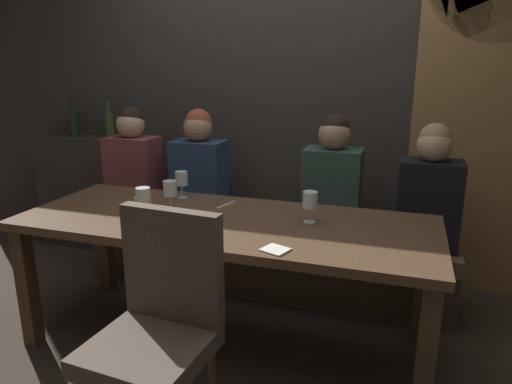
{
  "coord_description": "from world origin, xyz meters",
  "views": [
    {
      "loc": [
        0.88,
        -2.15,
        1.53
      ],
      "look_at": [
        0.11,
        0.22,
        0.84
      ],
      "focal_mm": 32.53,
      "sensor_mm": 36.0,
      "label": 1
    }
  ],
  "objects_px": {
    "dining_table": "(225,234)",
    "fork_on_table": "(227,205)",
    "wine_glass_near_right": "(143,196)",
    "chair_near_side": "(159,318)",
    "banquette_bench": "(263,258)",
    "diner_near_end": "(430,190)",
    "wine_bottle_dark_red": "(74,122)",
    "diner_far_end": "(332,179)",
    "diner_bearded": "(199,169)",
    "wine_glass_near_left": "(310,201)",
    "wine_glass_end_right": "(181,180)",
    "espresso_cup": "(140,203)",
    "diner_redhead": "(133,164)",
    "wine_bottle_pale_label": "(109,123)",
    "wine_glass_far_right": "(170,190)"
  },
  "relations": [
    {
      "from": "dining_table",
      "to": "wine_glass_end_right",
      "type": "xyz_separation_m",
      "value": [
        -0.4,
        0.3,
        0.2
      ]
    },
    {
      "from": "wine_glass_near_left",
      "to": "fork_on_table",
      "type": "height_order",
      "value": "wine_glass_near_left"
    },
    {
      "from": "diner_far_end",
      "to": "espresso_cup",
      "type": "xyz_separation_m",
      "value": [
        -0.98,
        -0.69,
        -0.06
      ]
    },
    {
      "from": "diner_near_end",
      "to": "espresso_cup",
      "type": "bearing_deg",
      "value": -157.17
    },
    {
      "from": "diner_far_end",
      "to": "fork_on_table",
      "type": "bearing_deg",
      "value": -137.2
    },
    {
      "from": "espresso_cup",
      "to": "diner_near_end",
      "type": "bearing_deg",
      "value": 22.83
    },
    {
      "from": "banquette_bench",
      "to": "diner_far_end",
      "type": "distance_m",
      "value": 0.75
    },
    {
      "from": "diner_near_end",
      "to": "wine_bottle_pale_label",
      "type": "height_order",
      "value": "wine_bottle_pale_label"
    },
    {
      "from": "banquette_bench",
      "to": "wine_bottle_dark_red",
      "type": "bearing_deg",
      "value": 169.55
    },
    {
      "from": "dining_table",
      "to": "wine_bottle_dark_red",
      "type": "distance_m",
      "value": 2.06
    },
    {
      "from": "wine_glass_near_left",
      "to": "wine_glass_end_right",
      "type": "xyz_separation_m",
      "value": [
        -0.84,
        0.21,
        -0.0
      ]
    },
    {
      "from": "wine_bottle_pale_label",
      "to": "wine_glass_far_right",
      "type": "distance_m",
      "value": 1.46
    },
    {
      "from": "wine_bottle_dark_red",
      "to": "wine_bottle_pale_label",
      "type": "distance_m",
      "value": 0.33
    },
    {
      "from": "diner_far_end",
      "to": "espresso_cup",
      "type": "distance_m",
      "value": 1.2
    },
    {
      "from": "diner_far_end",
      "to": "wine_glass_end_right",
      "type": "xyz_separation_m",
      "value": [
        -0.85,
        -0.43,
        0.03
      ]
    },
    {
      "from": "dining_table",
      "to": "fork_on_table",
      "type": "height_order",
      "value": "fork_on_table"
    },
    {
      "from": "diner_near_end",
      "to": "chair_near_side",
      "type": "bearing_deg",
      "value": -125.93
    },
    {
      "from": "diner_bearded",
      "to": "wine_glass_near_left",
      "type": "bearing_deg",
      "value": -35.0
    },
    {
      "from": "diner_near_end",
      "to": "wine_glass_far_right",
      "type": "xyz_separation_m",
      "value": [
        -1.39,
        -0.63,
        0.05
      ]
    },
    {
      "from": "wine_glass_near_left",
      "to": "wine_glass_end_right",
      "type": "height_order",
      "value": "same"
    },
    {
      "from": "diner_redhead",
      "to": "diner_near_end",
      "type": "distance_m",
      "value": 2.03
    },
    {
      "from": "diner_redhead",
      "to": "wine_glass_far_right",
      "type": "relative_size",
      "value": 4.84
    },
    {
      "from": "banquette_bench",
      "to": "espresso_cup",
      "type": "height_order",
      "value": "espresso_cup"
    },
    {
      "from": "wine_glass_near_left",
      "to": "wine_glass_near_right",
      "type": "distance_m",
      "value": 0.87
    },
    {
      "from": "wine_bottle_dark_red",
      "to": "fork_on_table",
      "type": "relative_size",
      "value": 1.92
    },
    {
      "from": "diner_near_end",
      "to": "dining_table",
      "type": "bearing_deg",
      "value": -146.06
    },
    {
      "from": "banquette_bench",
      "to": "fork_on_table",
      "type": "xyz_separation_m",
      "value": [
        -0.08,
        -0.47,
        0.51
      ]
    },
    {
      "from": "dining_table",
      "to": "wine_glass_far_right",
      "type": "height_order",
      "value": "wine_glass_far_right"
    },
    {
      "from": "diner_near_end",
      "to": "wine_glass_near_right",
      "type": "distance_m",
      "value": 1.66
    },
    {
      "from": "diner_redhead",
      "to": "wine_glass_near_right",
      "type": "xyz_separation_m",
      "value": [
        0.58,
        -0.82,
        0.03
      ]
    },
    {
      "from": "wine_bottle_dark_red",
      "to": "espresso_cup",
      "type": "relative_size",
      "value": 2.72
    },
    {
      "from": "chair_near_side",
      "to": "fork_on_table",
      "type": "xyz_separation_m",
      "value": [
        -0.09,
        0.95,
        0.18
      ]
    },
    {
      "from": "diner_redhead",
      "to": "wine_bottle_pale_label",
      "type": "distance_m",
      "value": 0.59
    },
    {
      "from": "diner_far_end",
      "to": "espresso_cup",
      "type": "bearing_deg",
      "value": -144.99
    },
    {
      "from": "wine_glass_near_right",
      "to": "chair_near_side",
      "type": "bearing_deg",
      "value": -55.33
    },
    {
      "from": "chair_near_side",
      "to": "diner_near_end",
      "type": "xyz_separation_m",
      "value": [
        1.03,
        1.42,
        0.25
      ]
    },
    {
      "from": "fork_on_table",
      "to": "banquette_bench",
      "type": "bearing_deg",
      "value": 95.47
    },
    {
      "from": "wine_bottle_pale_label",
      "to": "wine_glass_end_right",
      "type": "xyz_separation_m",
      "value": [
        1.01,
        -0.74,
        -0.22
      ]
    },
    {
      "from": "diner_redhead",
      "to": "fork_on_table",
      "type": "height_order",
      "value": "diner_redhead"
    },
    {
      "from": "wine_glass_far_right",
      "to": "wine_bottle_pale_label",
      "type": "bearing_deg",
      "value": 137.46
    },
    {
      "from": "espresso_cup",
      "to": "wine_glass_near_right",
      "type": "bearing_deg",
      "value": -51.87
    },
    {
      "from": "wine_bottle_pale_label",
      "to": "fork_on_table",
      "type": "bearing_deg",
      "value": -31.21
    },
    {
      "from": "chair_near_side",
      "to": "wine_glass_end_right",
      "type": "xyz_separation_m",
      "value": [
        -0.41,
        1.02,
        0.29
      ]
    },
    {
      "from": "diner_redhead",
      "to": "wine_bottle_dark_red",
      "type": "height_order",
      "value": "wine_bottle_dark_red"
    },
    {
      "from": "wine_glass_near_right",
      "to": "banquette_bench",
      "type": "bearing_deg",
      "value": 62.96
    },
    {
      "from": "banquette_bench",
      "to": "diner_near_end",
      "type": "relative_size",
      "value": 3.32
    },
    {
      "from": "diner_bearded",
      "to": "wine_glass_end_right",
      "type": "bearing_deg",
      "value": -79.26
    },
    {
      "from": "chair_near_side",
      "to": "wine_glass_far_right",
      "type": "distance_m",
      "value": 0.91
    },
    {
      "from": "wine_bottle_dark_red",
      "to": "espresso_cup",
      "type": "bearing_deg",
      "value": -39.07
    },
    {
      "from": "wine_glass_end_right",
      "to": "espresso_cup",
      "type": "bearing_deg",
      "value": -117.07
    }
  ]
}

